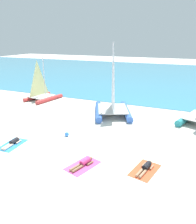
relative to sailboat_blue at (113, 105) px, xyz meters
name	(u,v)px	position (x,y,z in m)	size (l,w,h in m)	color
ground_plane	(117,110)	(-0.06, 1.44, -0.93)	(120.00, 120.00, 0.00)	white
ocean_water	(156,75)	(-0.06, 23.52, -0.90)	(120.00, 40.00, 0.05)	teal
sailboat_blue	(113,105)	(0.00, 0.00, 0.00)	(4.70, 5.58, 6.21)	blue
sailboat_red	(42,93)	(-8.79, 1.64, -0.21)	(2.98, 4.06, 4.83)	#CC3838
towel_left	(12,145)	(-3.93, -8.09, -0.92)	(1.10, 1.90, 0.01)	#338CD8
sunbather_left	(13,142)	(-3.93, -8.02, -0.79)	(0.57, 1.57, 0.30)	black
towel_middle	(83,166)	(1.36, -8.49, -0.92)	(1.10, 1.90, 0.01)	#D84C99
sunbather_middle	(84,163)	(1.38, -8.43, -0.79)	(0.83, 1.54, 0.30)	#D83372
towel_right	(145,170)	(4.52, -7.60, -0.92)	(1.10, 1.90, 0.01)	#EA5933
sunbather_right	(146,167)	(4.53, -7.53, -0.79)	(0.72, 1.56, 0.30)	black
beach_ball	(67,134)	(-1.37, -5.58, -0.78)	(0.30, 0.30, 0.30)	#337FE5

